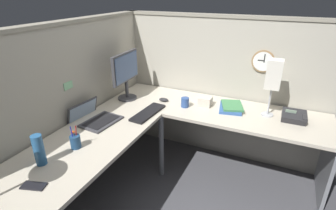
{
  "coord_description": "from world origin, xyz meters",
  "views": [
    {
      "loc": [
        -1.86,
        -0.84,
        1.82
      ],
      "look_at": [
        0.19,
        0.1,
        0.81
      ],
      "focal_mm": 27.98,
      "sensor_mm": 36.0,
      "label": 1
    }
  ],
  "objects_px": {
    "computer_mouse": "(164,100)",
    "desk_lamp_paper": "(274,76)",
    "wall_clock": "(263,61)",
    "coffee_mug": "(185,102)",
    "tissue_box": "(205,101)",
    "thermos_flask": "(39,150)",
    "office_phone": "(295,117)",
    "laptop": "(93,118)",
    "monitor": "(126,72)",
    "book_stack": "(231,107)",
    "pen_cup": "(75,141)",
    "cell_phone": "(34,186)",
    "keyboard": "(148,113)"
  },
  "relations": [
    {
      "from": "wall_clock",
      "to": "coffee_mug",
      "type": "bearing_deg",
      "value": 123.82
    },
    {
      "from": "thermos_flask",
      "to": "desk_lamp_paper",
      "type": "distance_m",
      "value": 1.95
    },
    {
      "from": "monitor",
      "to": "thermos_flask",
      "type": "height_order",
      "value": "monitor"
    },
    {
      "from": "book_stack",
      "to": "desk_lamp_paper",
      "type": "xyz_separation_m",
      "value": [
        0.0,
        -0.34,
        0.36
      ]
    },
    {
      "from": "laptop",
      "to": "wall_clock",
      "type": "distance_m",
      "value": 1.71
    },
    {
      "from": "pen_cup",
      "to": "cell_phone",
      "type": "distance_m",
      "value": 0.44
    },
    {
      "from": "monitor",
      "to": "office_phone",
      "type": "relative_size",
      "value": 2.41
    },
    {
      "from": "monitor",
      "to": "coffee_mug",
      "type": "xyz_separation_m",
      "value": [
        0.06,
        -0.64,
        -0.25
      ]
    },
    {
      "from": "coffee_mug",
      "to": "pen_cup",
      "type": "bearing_deg",
      "value": 155.24
    },
    {
      "from": "keyboard",
      "to": "thermos_flask",
      "type": "xyz_separation_m",
      "value": [
        -0.98,
        0.29,
        0.1
      ]
    },
    {
      "from": "book_stack",
      "to": "pen_cup",
      "type": "bearing_deg",
      "value": 142.02
    },
    {
      "from": "coffee_mug",
      "to": "keyboard",
      "type": "bearing_deg",
      "value": 138.97
    },
    {
      "from": "thermos_flask",
      "to": "office_phone",
      "type": "bearing_deg",
      "value": -47.85
    },
    {
      "from": "book_stack",
      "to": "tissue_box",
      "type": "bearing_deg",
      "value": 95.73
    },
    {
      "from": "laptop",
      "to": "desk_lamp_paper",
      "type": "relative_size",
      "value": 0.78
    },
    {
      "from": "computer_mouse",
      "to": "desk_lamp_paper",
      "type": "bearing_deg",
      "value": -84.13
    },
    {
      "from": "keyboard",
      "to": "computer_mouse",
      "type": "relative_size",
      "value": 4.13
    },
    {
      "from": "laptop",
      "to": "cell_phone",
      "type": "height_order",
      "value": "laptop"
    },
    {
      "from": "book_stack",
      "to": "thermos_flask",
      "type": "bearing_deg",
      "value": 145.24
    },
    {
      "from": "monitor",
      "to": "pen_cup",
      "type": "distance_m",
      "value": 1.01
    },
    {
      "from": "laptop",
      "to": "cell_phone",
      "type": "bearing_deg",
      "value": -164.23
    },
    {
      "from": "pen_cup",
      "to": "wall_clock",
      "type": "distance_m",
      "value": 1.88
    },
    {
      "from": "laptop",
      "to": "monitor",
      "type": "bearing_deg",
      "value": -1.15
    },
    {
      "from": "monitor",
      "to": "wall_clock",
      "type": "bearing_deg",
      "value": -68.97
    },
    {
      "from": "coffee_mug",
      "to": "wall_clock",
      "type": "relative_size",
      "value": 0.44
    },
    {
      "from": "desk_lamp_paper",
      "to": "cell_phone",
      "type": "bearing_deg",
      "value": 143.6
    },
    {
      "from": "tissue_box",
      "to": "wall_clock",
      "type": "distance_m",
      "value": 0.69
    },
    {
      "from": "office_phone",
      "to": "coffee_mug",
      "type": "distance_m",
      "value": 1.01
    },
    {
      "from": "tissue_box",
      "to": "office_phone",
      "type": "bearing_deg",
      "value": -88.98
    },
    {
      "from": "thermos_flask",
      "to": "desk_lamp_paper",
      "type": "relative_size",
      "value": 0.42
    },
    {
      "from": "monitor",
      "to": "pen_cup",
      "type": "height_order",
      "value": "monitor"
    },
    {
      "from": "computer_mouse",
      "to": "tissue_box",
      "type": "relative_size",
      "value": 0.87
    },
    {
      "from": "monitor",
      "to": "book_stack",
      "type": "relative_size",
      "value": 1.53
    },
    {
      "from": "cell_phone",
      "to": "office_phone",
      "type": "relative_size",
      "value": 0.69
    },
    {
      "from": "office_phone",
      "to": "book_stack",
      "type": "height_order",
      "value": "office_phone"
    },
    {
      "from": "cell_phone",
      "to": "book_stack",
      "type": "bearing_deg",
      "value": -44.78
    },
    {
      "from": "computer_mouse",
      "to": "coffee_mug",
      "type": "height_order",
      "value": "coffee_mug"
    },
    {
      "from": "thermos_flask",
      "to": "book_stack",
      "type": "relative_size",
      "value": 0.67
    },
    {
      "from": "laptop",
      "to": "computer_mouse",
      "type": "distance_m",
      "value": 0.76
    },
    {
      "from": "computer_mouse",
      "to": "laptop",
      "type": "bearing_deg",
      "value": 148.69
    },
    {
      "from": "thermos_flask",
      "to": "office_phone",
      "type": "relative_size",
      "value": 1.06
    },
    {
      "from": "laptop",
      "to": "tissue_box",
      "type": "height_order",
      "value": "laptop"
    },
    {
      "from": "computer_mouse",
      "to": "coffee_mug",
      "type": "relative_size",
      "value": 1.08
    },
    {
      "from": "thermos_flask",
      "to": "book_stack",
      "type": "height_order",
      "value": "thermos_flask"
    },
    {
      "from": "pen_cup",
      "to": "cell_phone",
      "type": "relative_size",
      "value": 1.25
    },
    {
      "from": "book_stack",
      "to": "keyboard",
      "type": "bearing_deg",
      "value": 122.12
    },
    {
      "from": "coffee_mug",
      "to": "desk_lamp_paper",
      "type": "bearing_deg",
      "value": -79.48
    },
    {
      "from": "cell_phone",
      "to": "tissue_box",
      "type": "distance_m",
      "value": 1.68
    },
    {
      "from": "pen_cup",
      "to": "thermos_flask",
      "type": "height_order",
      "value": "thermos_flask"
    },
    {
      "from": "monitor",
      "to": "wall_clock",
      "type": "relative_size",
      "value": 2.27
    }
  ]
}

